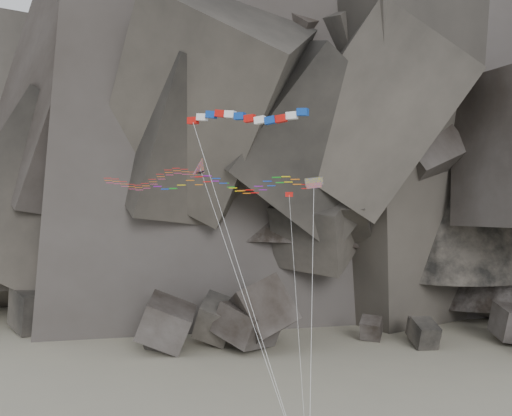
# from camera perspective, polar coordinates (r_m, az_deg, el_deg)

# --- Properties ---
(headland) EXTENTS (110.00, 70.00, 84.00)m
(headland) POSITION_cam_1_polar(r_m,az_deg,el_deg) (117.17, 2.94, 11.48)
(headland) COLOR #4A433C
(headland) RESTS_ON ground
(boulder_field) EXTENTS (79.81, 18.48, 10.64)m
(boulder_field) POSITION_cam_1_polar(r_m,az_deg,el_deg) (80.85, -2.33, -11.78)
(boulder_field) COLOR #47423F
(boulder_field) RESTS_ON ground
(delta_kite) EXTENTS (18.91, 13.03, 22.14)m
(delta_kite) POSITION_cam_1_polar(r_m,az_deg,el_deg) (50.70, -10.83, 2.90)
(delta_kite) COLOR red
(delta_kite) RESTS_ON ground
(banner_kite) EXTENTS (10.04, 8.63, 25.44)m
(banner_kite) POSITION_cam_1_polar(r_m,az_deg,el_deg) (44.00, -1.09, 8.96)
(banner_kite) COLOR red
(banner_kite) RESTS_ON ground
(parafoil_kite) EXTENTS (14.35, 8.63, 20.35)m
(parafoil_kite) POSITION_cam_1_polar(r_m,az_deg,el_deg) (45.20, -3.00, 2.48)
(parafoil_kite) COLOR #D6C10B
(parafoil_kite) RESTS_ON ground
(pennant_kite) EXTENTS (2.23, 8.81, 19.03)m
(pennant_kite) POSITION_cam_1_polar(r_m,az_deg,el_deg) (43.59, 3.59, -3.16)
(pennant_kite) COLOR red
(pennant_kite) RESTS_ON ground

